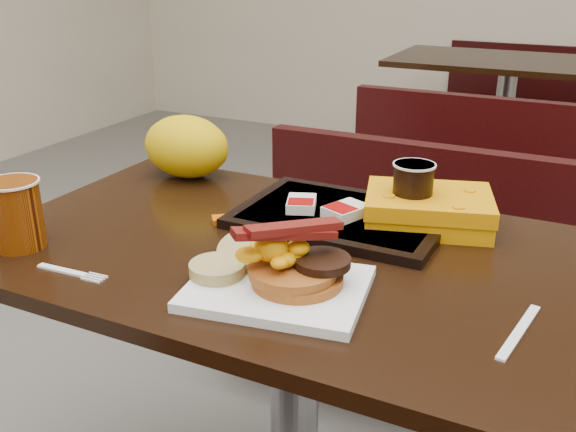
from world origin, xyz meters
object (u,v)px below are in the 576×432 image
at_px(platter, 278,288).
at_px(fork, 62,270).
at_px(pancake_stack, 297,274).
at_px(paper_bag, 186,146).
at_px(bench_near_n, 396,279).
at_px(table_far, 501,130).
at_px(coffee_cup_near, 16,214).
at_px(clamshell, 428,209).
at_px(bench_far_s, 475,168).
at_px(table_near, 294,413).
at_px(hashbrown_sleeve_left, 301,204).
at_px(knife, 519,332).
at_px(bench_far_n, 519,107).
at_px(coffee_cup_far, 413,190).
at_px(tray, 342,216).
at_px(hashbrown_sleeve_right, 346,211).

distance_m(platter, fork, 0.38).
xyz_separation_m(pancake_stack, paper_bag, (-0.50, 0.42, 0.04)).
xyz_separation_m(bench_near_n, platter, (0.05, -0.86, 0.40)).
xyz_separation_m(table_far, coffee_cup_near, (-0.47, -2.81, 0.44)).
relative_size(bench_near_n, clamshell, 4.04).
bearing_deg(bench_far_s, paper_bag, -104.51).
bearing_deg(table_near, table_far, 90.00).
bearing_deg(bench_near_n, fork, -108.64).
relative_size(bench_near_n, pancake_stack, 6.74).
xyz_separation_m(hashbrown_sleeve_left, paper_bag, (-0.37, 0.12, 0.05)).
xyz_separation_m(coffee_cup_near, knife, (0.88, 0.10, -0.06)).
bearing_deg(coffee_cup_near, table_near, 24.68).
distance_m(pancake_stack, knife, 0.34).
bearing_deg(paper_bag, table_far, 79.74).
distance_m(bench_far_n, coffee_cup_far, 3.13).
bearing_deg(hashbrown_sleeve_left, table_near, -89.40).
height_order(platter, coffee_cup_near, coffee_cup_near).
height_order(coffee_cup_near, coffee_cup_far, coffee_cup_near).
height_order(bench_far_s, coffee_cup_far, coffee_cup_far).
relative_size(coffee_cup_far, clamshell, 0.44).
height_order(table_near, bench_near_n, table_near).
bearing_deg(fork, coffee_cup_near, 160.17).
distance_m(knife, coffee_cup_far, 0.42).
bearing_deg(table_far, bench_near_n, -90.00).
distance_m(bench_near_n, knife, 0.99).
xyz_separation_m(table_far, tray, (0.03, -2.43, 0.38)).
height_order(fork, knife, same).
relative_size(knife, hashbrown_sleeve_right, 2.05).
relative_size(pancake_stack, coffee_cup_far, 1.37).
relative_size(platter, pancake_stack, 1.90).
distance_m(hashbrown_sleeve_left, hashbrown_sleeve_right, 0.10).
bearing_deg(clamshell, paper_bag, 159.46).
height_order(table_near, platter, platter).
xyz_separation_m(coffee_cup_far, paper_bag, (-0.58, 0.06, 0.00)).
bearing_deg(bench_near_n, coffee_cup_near, -117.02).
xyz_separation_m(bench_far_n, tray, (0.03, -3.13, 0.40)).
height_order(bench_near_n, bench_far_s, same).
bearing_deg(bench_far_s, table_far, 90.00).
bearing_deg(bench_far_n, tray, -89.51).
bearing_deg(table_near, pancake_stack, -63.28).
bearing_deg(tray, coffee_cup_near, -141.61).
bearing_deg(platter, hashbrown_sleeve_right, 81.66).
relative_size(coffee_cup_near, coffee_cup_far, 1.19).
distance_m(table_near, bench_far_n, 3.30).
bearing_deg(knife, clamshell, -137.62).
bearing_deg(clamshell, coffee_cup_near, -162.45).
xyz_separation_m(table_near, hashbrown_sleeve_right, (0.04, 0.15, 0.41)).
distance_m(bench_near_n, hashbrown_sleeve_right, 0.69).
distance_m(bench_near_n, pancake_stack, 0.95).
height_order(platter, pancake_stack, pancake_stack).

